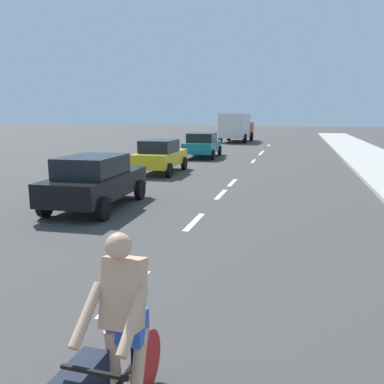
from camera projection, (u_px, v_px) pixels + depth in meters
ground_plane at (239, 176)px, 18.42m from camera, size 160.00×160.00×0.00m
lane_stripe_2 at (126, 292)px, 6.40m from camera, size 0.16×1.80×0.01m
lane_stripe_3 at (194, 222)px, 10.57m from camera, size 0.16×1.80×0.01m
lane_stripe_4 at (221, 194)px, 14.18m from camera, size 0.16×1.80×0.01m
lane_stripe_5 at (232, 183)px, 16.59m from camera, size 0.16×1.80×0.01m
lane_stripe_6 at (253, 161)px, 24.18m from camera, size 0.16×1.80×0.01m
lane_stripe_7 at (260, 154)px, 28.57m from camera, size 0.16×1.80×0.01m
lane_stripe_8 at (262, 152)px, 30.22m from camera, size 0.16×1.80×0.01m
lane_stripe_9 at (269, 145)px, 36.42m from camera, size 0.16×1.80×0.01m
cyclist at (114, 347)px, 3.42m from camera, size 0.62×1.71×1.82m
parked_car_black at (95, 180)px, 12.00m from camera, size 2.01×4.15×1.57m
parked_car_yellow at (160, 155)px, 19.20m from camera, size 1.85×3.87×1.57m
parked_car_teal at (202, 144)px, 26.18m from camera, size 2.17×4.43×1.57m
delivery_truck at (236, 127)px, 40.60m from camera, size 2.92×6.35×2.80m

